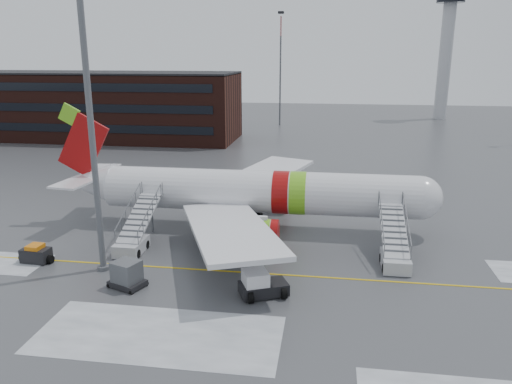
% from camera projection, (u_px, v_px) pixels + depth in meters
% --- Properties ---
extents(ground, '(260.00, 260.00, 0.00)m').
position_uv_depth(ground, '(281.00, 269.00, 37.12)').
color(ground, '#494C4F').
rests_on(ground, ground).
extents(airliner, '(35.03, 32.97, 11.18)m').
position_uv_depth(airliner, '(249.00, 192.00, 45.06)').
color(airliner, white).
rests_on(airliner, ground).
extents(airstair_fwd, '(2.05, 7.70, 3.48)m').
position_uv_depth(airstair_fwd, '(394.00, 251.00, 37.73)').
color(airstair_fwd, '#B1B4B9').
rests_on(airstair_fwd, ground).
extents(airstair_aft, '(2.05, 7.70, 3.48)m').
position_uv_depth(airstair_aft, '(134.00, 237.00, 40.64)').
color(airstair_aft, '#B1B3B9').
rests_on(airstair_aft, ground).
extents(pushback_tug, '(3.53, 3.18, 1.78)m').
position_uv_depth(pushback_tug, '(261.00, 285.00, 32.82)').
color(pushback_tug, black).
rests_on(pushback_tug, ground).
extents(uld_container, '(2.72, 2.37, 1.86)m').
position_uv_depth(uld_container, '(127.00, 275.00, 34.08)').
color(uld_container, black).
rests_on(uld_container, ground).
extents(baggage_tractor, '(2.75, 1.38, 1.41)m').
position_uv_depth(baggage_tractor, '(36.00, 255.00, 38.23)').
color(baggage_tractor, black).
rests_on(baggage_tractor, ground).
extents(light_mast_near, '(1.20, 1.20, 26.67)m').
position_uv_depth(light_mast_near, '(87.00, 80.00, 33.38)').
color(light_mast_near, '#595B60').
rests_on(light_mast_near, ground).
extents(terminal_building, '(62.00, 16.11, 12.30)m').
position_uv_depth(terminal_building, '(73.00, 105.00, 94.22)').
color(terminal_building, '#3F1E16').
rests_on(terminal_building, ground).
extents(control_tower, '(6.40, 6.40, 30.00)m').
position_uv_depth(control_tower, '(447.00, 40.00, 118.44)').
color(control_tower, '#B2B5BA').
rests_on(control_tower, ground).
extents(light_mast_far_n, '(1.20, 1.20, 24.25)m').
position_uv_depth(light_mast_far_n, '(280.00, 62.00, 108.91)').
color(light_mast_far_n, '#595B60').
rests_on(light_mast_far_n, ground).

